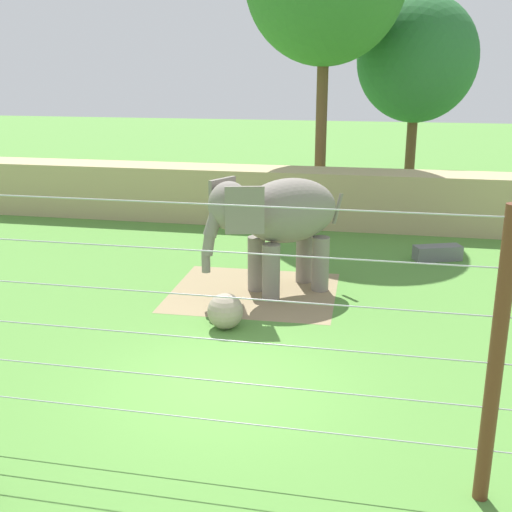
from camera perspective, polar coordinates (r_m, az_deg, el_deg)
ground_plane at (r=11.66m, az=-2.87°, el=-11.54°), size 120.00×120.00×0.00m
dirt_patch at (r=16.13m, az=-0.22°, el=-3.27°), size 4.26×3.80×0.01m
embankment_wall at (r=23.02m, az=4.82°, el=5.33°), size 36.00×1.80×2.01m
elephant at (r=15.62m, az=2.04°, el=3.55°), size 3.48×3.16×2.97m
enrichment_ball at (r=13.84m, az=-2.80°, el=-5.02°), size 0.79×0.79×0.79m
cable_fence at (r=8.74m, az=-6.90°, el=-6.96°), size 9.24×0.20×4.00m
feed_trough at (r=19.51m, az=16.14°, el=0.28°), size 1.49×0.97×0.44m
tree_left_of_centre at (r=28.76m, az=14.39°, el=16.90°), size 5.07×5.07×8.55m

